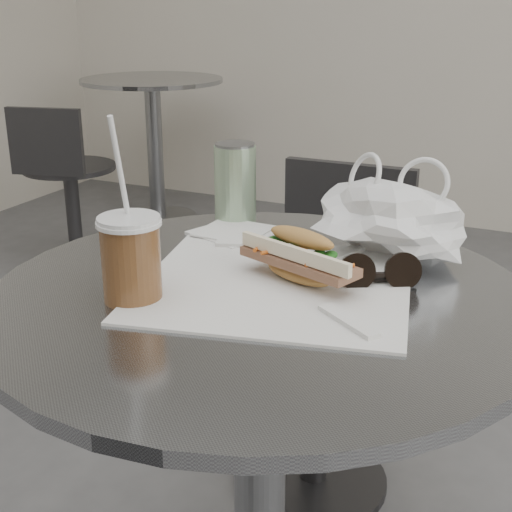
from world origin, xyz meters
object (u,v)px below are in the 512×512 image
at_px(bg_table, 154,134).
at_px(bg_chair, 68,199).
at_px(chair_far, 323,351).
at_px(drink_can, 235,183).
at_px(banh_mi, 300,257).
at_px(iced_coffee, 131,257).
at_px(sunglasses, 379,274).
at_px(cafe_table, 260,456).

distance_m(bg_table, bg_chair, 0.78).
height_order(bg_table, chair_far, chair_far).
bearing_deg(drink_can, bg_table, 126.50).
xyz_separation_m(bg_chair, drink_can, (1.36, -1.16, 0.49)).
xyz_separation_m(bg_table, banh_mi, (1.64, -2.15, 0.31)).
xyz_separation_m(bg_table, iced_coffee, (1.46, -2.30, 0.34)).
xyz_separation_m(sunglasses, drink_can, (-0.32, 0.19, 0.05)).
bearing_deg(cafe_table, drink_can, 122.55).
bearing_deg(bg_table, chair_far, -47.22).
bearing_deg(chair_far, bg_table, -47.46).
xyz_separation_m(bg_chair, iced_coffee, (1.40, -1.53, 0.48)).
bearing_deg(drink_can, iced_coffee, -84.95).
bearing_deg(sunglasses, cafe_table, -178.45).
relative_size(bg_table, chair_far, 0.97).
relative_size(bg_table, iced_coffee, 2.96).
bearing_deg(cafe_table, bg_table, 126.03).
height_order(cafe_table, iced_coffee, iced_coffee).
bearing_deg(banh_mi, chair_far, 124.66).
relative_size(cafe_table, bg_table, 1.03).
relative_size(cafe_table, drink_can, 5.34).
xyz_separation_m(cafe_table, bg_chair, (-1.54, 1.43, -0.14)).
distance_m(cafe_table, bg_chair, 2.11).
xyz_separation_m(cafe_table, sunglasses, (0.15, 0.08, 0.29)).
bearing_deg(bg_table, banh_mi, -52.70).
xyz_separation_m(bg_chair, banh_mi, (1.58, -1.38, 0.45)).
xyz_separation_m(banh_mi, sunglasses, (0.11, 0.03, -0.02)).
height_order(chair_far, drink_can, drink_can).
relative_size(sunglasses, drink_can, 0.79).
bearing_deg(bg_table, drink_can, -53.50).
distance_m(cafe_table, sunglasses, 0.34).
relative_size(cafe_table, iced_coffee, 3.04).
bearing_deg(iced_coffee, bg_chair, 132.39).
distance_m(cafe_table, banh_mi, 0.32).
relative_size(cafe_table, banh_mi, 3.16).
relative_size(bg_table, drink_can, 5.20).
relative_size(chair_far, banh_mi, 3.16).
bearing_deg(sunglasses, banh_mi, 169.47).
bearing_deg(bg_chair, cafe_table, -56.78).
height_order(chair_far, banh_mi, banh_mi).
relative_size(chair_far, iced_coffee, 3.04).
relative_size(bg_chair, banh_mi, 3.01).
distance_m(bg_table, sunglasses, 2.76).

